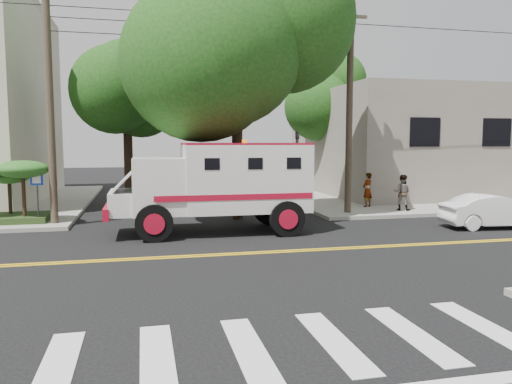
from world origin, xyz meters
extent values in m
plane|color=black|center=(0.00, 0.00, 0.00)|extent=(100.00, 100.00, 0.00)
cube|color=gray|center=(13.50, 13.50, 0.07)|extent=(17.00, 17.00, 0.15)
cube|color=slate|center=(15.00, 14.00, 3.15)|extent=(14.00, 12.00, 6.00)
cylinder|color=#382D23|center=(-5.60, 6.00, 4.50)|extent=(0.28, 0.28, 9.00)
cylinder|color=#382D23|center=(6.30, 6.20, 4.50)|extent=(0.28, 0.28, 9.00)
cylinder|color=black|center=(1.50, 6.50, 3.50)|extent=(0.44, 0.44, 7.00)
sphere|color=#103D12|center=(1.50, 6.50, 7.00)|extent=(5.32, 5.32, 5.32)
sphere|color=#103D12|center=(2.64, 5.74, 7.57)|extent=(4.56, 4.56, 4.56)
cylinder|color=black|center=(-3.00, 12.00, 2.80)|extent=(0.44, 0.44, 5.60)
sphere|color=#103D12|center=(-3.00, 12.00, 5.60)|extent=(3.92, 3.92, 3.92)
sphere|color=#103D12|center=(-2.16, 11.44, 6.02)|extent=(3.36, 3.36, 3.36)
cylinder|color=black|center=(8.50, 16.00, 2.97)|extent=(0.44, 0.44, 5.95)
sphere|color=#103D12|center=(8.50, 16.00, 5.95)|extent=(4.20, 4.20, 4.20)
sphere|color=#103D12|center=(9.40, 15.40, 6.40)|extent=(3.60, 3.60, 3.60)
cylinder|color=#3F3F42|center=(3.80, 5.60, 1.80)|extent=(0.12, 0.12, 3.60)
imported|color=#3F3F42|center=(3.80, 5.60, 3.15)|extent=(0.15, 0.18, 0.90)
cylinder|color=#3F3F42|center=(-6.20, 6.20, 1.00)|extent=(0.06, 0.06, 2.00)
cube|color=#0C33A5|center=(-6.20, 6.14, 1.80)|extent=(0.45, 0.03, 0.45)
cube|color=#1E3314|center=(-7.50, 6.80, 0.27)|extent=(3.20, 2.00, 0.24)
cylinder|color=black|center=(-7.40, 7.20, 1.07)|extent=(0.14, 0.14, 1.36)
ellipsoid|color=#1D5018|center=(-7.40, 7.20, 1.83)|extent=(1.55, 1.55, 0.54)
cylinder|color=black|center=(-6.70, 6.30, 1.23)|extent=(0.14, 0.14, 1.68)
ellipsoid|color=#1D5018|center=(-6.70, 6.30, 2.17)|extent=(1.91, 1.91, 0.66)
cube|color=silver|center=(1.19, 3.49, 1.93)|extent=(4.31, 2.56, 2.31)
cube|color=silver|center=(-1.79, 3.51, 1.71)|extent=(1.78, 2.44, 1.87)
cube|color=black|center=(-2.64, 3.52, 2.20)|extent=(0.08, 1.87, 0.77)
cube|color=silver|center=(-2.94, 3.52, 1.16)|extent=(1.01, 2.21, 0.77)
cube|color=maroon|center=(-3.49, 3.52, 0.88)|extent=(0.21, 2.37, 0.39)
cube|color=maroon|center=(1.19, 3.49, 3.12)|extent=(4.31, 2.56, 0.07)
cylinder|color=black|center=(-2.01, 2.28, 0.61)|extent=(1.21, 0.36, 1.21)
cylinder|color=black|center=(-2.00, 4.75, 0.61)|extent=(1.21, 0.36, 1.21)
cylinder|color=black|center=(2.39, 2.25, 0.61)|extent=(1.21, 0.36, 1.21)
cylinder|color=black|center=(2.41, 4.72, 0.61)|extent=(1.21, 0.36, 1.21)
imported|color=white|center=(10.34, 2.11, 0.63)|extent=(3.92, 1.72, 1.25)
imported|color=gray|center=(7.90, 7.62, 0.95)|extent=(0.70, 0.63, 1.60)
imported|color=gray|center=(8.91, 6.24, 0.94)|extent=(0.98, 0.97, 1.59)
camera|label=1|loc=(-2.36, -13.77, 3.22)|focal=35.00mm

